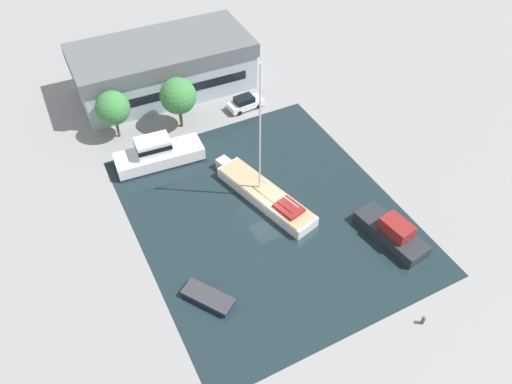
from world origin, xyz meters
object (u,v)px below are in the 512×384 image
object	(u,v)px
small_dinghy	(208,298)
cabin_boat	(392,232)
parked_car	(245,103)
sailboat_moored	(265,194)
motor_cruiser	(158,154)
quay_tree_by_water	(113,108)
quay_tree_near_building	(178,96)
warehouse_building	(163,67)

from	to	relation	value
small_dinghy	cabin_boat	distance (m)	17.26
parked_car	sailboat_moored	xyz separation A→B (m)	(-5.01, -14.35, -0.13)
motor_cruiser	cabin_boat	distance (m)	24.51
parked_car	quay_tree_by_water	bearing A→B (deg)	-100.42
parked_car	quay_tree_near_building	bearing A→B (deg)	-95.52
sailboat_moored	motor_cruiser	distance (m)	12.19
warehouse_building	cabin_boat	bearing A→B (deg)	-71.73
quay_tree_by_water	sailboat_moored	xyz separation A→B (m)	(9.75, -16.03, -3.09)
sailboat_moored	cabin_boat	world-z (taller)	sailboat_moored
warehouse_building	motor_cruiser	distance (m)	14.17
quay_tree_by_water	warehouse_building	bearing A→B (deg)	39.98
sailboat_moored	parked_car	bearing A→B (deg)	55.61
warehouse_building	quay_tree_by_water	size ratio (longest dim) A/B	3.79
quay_tree_near_building	small_dinghy	distance (m)	23.79
sailboat_moored	cabin_boat	size ratio (longest dim) A/B	1.98
quay_tree_by_water	sailboat_moored	world-z (taller)	sailboat_moored
motor_cruiser	cabin_boat	bearing A→B (deg)	-137.41
quay_tree_near_building	quay_tree_by_water	size ratio (longest dim) A/B	1.08
motor_cruiser	small_dinghy	world-z (taller)	motor_cruiser
quay_tree_near_building	parked_car	distance (m)	8.57
parked_car	sailboat_moored	distance (m)	15.20
quay_tree_by_water	parked_car	bearing A→B (deg)	-6.51
sailboat_moored	warehouse_building	bearing A→B (deg)	79.43
quay_tree_by_water	parked_car	world-z (taller)	quay_tree_by_water
quay_tree_near_building	motor_cruiser	xyz separation A→B (m)	(-4.37, -4.80, -2.91)
quay_tree_near_building	quay_tree_by_water	distance (m)	7.00
small_dinghy	quay_tree_near_building	bearing A→B (deg)	40.41
warehouse_building	small_dinghy	world-z (taller)	warehouse_building
warehouse_building	quay_tree_near_building	bearing A→B (deg)	-96.11
quay_tree_by_water	motor_cruiser	xyz separation A→B (m)	(2.46, -6.27, -2.62)
parked_car	small_dinghy	bearing A→B (deg)	-36.66
cabin_boat	parked_car	bearing A→B (deg)	88.06
warehouse_building	parked_car	world-z (taller)	warehouse_building
small_dinghy	cabin_boat	size ratio (longest dim) A/B	0.62
quay_tree_by_water	parked_car	xyz separation A→B (m)	(14.76, -1.68, -2.96)
small_dinghy	cabin_boat	bearing A→B (deg)	-38.65
quay_tree_near_building	motor_cruiser	distance (m)	7.12
warehouse_building	quay_tree_by_water	bearing A→B (deg)	-138.37
warehouse_building	cabin_boat	size ratio (longest dim) A/B	2.90
parked_car	small_dinghy	xyz separation A→B (m)	(-14.39, -22.37, -0.48)
quay_tree_near_building	cabin_boat	world-z (taller)	quay_tree_near_building
parked_car	cabin_boat	size ratio (longest dim) A/B	0.58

